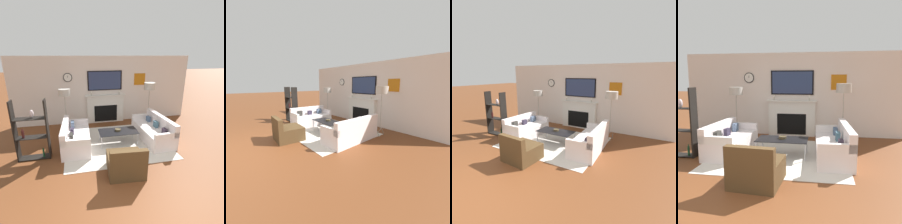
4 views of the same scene
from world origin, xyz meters
TOP-DOWN VIEW (x-y plane):
  - ground_plane at (0.00, 0.00)m, footprint 60.00×60.00m
  - fireplace_wall at (0.00, 5.16)m, footprint 7.31×0.28m
  - area_rug at (0.00, 3.14)m, footprint 3.20×2.68m
  - couch_left at (-1.29, 3.14)m, footprint 0.87×1.67m
  - couch_right at (1.30, 3.14)m, footprint 0.86×1.89m
  - armchair at (-0.13, 1.59)m, footprint 0.91×0.88m
  - coffee_table at (0.06, 3.07)m, footprint 1.22×0.63m
  - decorative_bowl at (0.05, 3.12)m, footprint 0.20×0.20m
  - floor_lamp_left at (-1.57, 4.28)m, footprint 0.39×0.39m
  - floor_lamp_right at (1.57, 4.28)m, footprint 0.42×0.42m
  - shelf_unit at (-2.39, 2.72)m, footprint 0.85×0.28m

SIDE VIEW (x-z plane):
  - ground_plane at x=0.00m, z-range 0.00..0.00m
  - area_rug at x=0.00m, z-range 0.00..0.01m
  - armchair at x=-0.13m, z-range -0.13..0.65m
  - couch_right at x=1.30m, z-range -0.11..0.68m
  - couch_left at x=-1.29m, z-range -0.10..0.67m
  - coffee_table at x=0.06m, z-range 0.19..0.62m
  - decorative_bowl at x=0.05m, z-range 0.43..0.49m
  - shelf_unit at x=-2.39m, z-range -0.04..1.63m
  - fireplace_wall at x=0.00m, z-range -0.12..2.58m
  - floor_lamp_left at x=-1.57m, z-range 0.66..2.29m
  - floor_lamp_right at x=1.57m, z-range 0.71..2.45m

